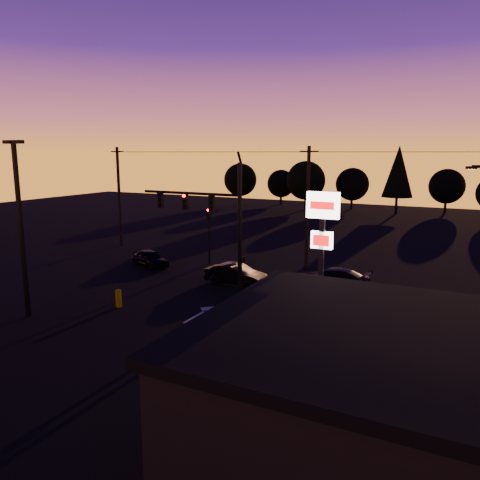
# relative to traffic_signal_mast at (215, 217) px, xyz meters

# --- Properties ---
(ground) EXTENTS (120.00, 120.00, 0.00)m
(ground) POSITION_rel_traffic_signal_mast_xyz_m (0.10, -3.99, -4.94)
(ground) COLOR black
(ground) RESTS_ON ground
(lane_arrow) EXTENTS (1.20, 3.10, 0.01)m
(lane_arrow) POSITION_rel_traffic_signal_mast_xyz_m (0.60, -2.33, -4.93)
(lane_arrow) COLOR beige
(lane_arrow) RESTS_ON ground
(traffic_signal_mast) EXTENTS (6.79, 0.52, 8.58)m
(traffic_signal_mast) POSITION_rel_traffic_signal_mast_xyz_m (0.00, 0.00, 0.00)
(traffic_signal_mast) COLOR black
(traffic_signal_mast) RESTS_ON ground
(secondary_signal) EXTENTS (0.30, 0.31, 4.35)m
(secondary_signal) POSITION_rel_traffic_signal_mast_xyz_m (-4.90, 7.49, -2.07)
(secondary_signal) COLOR black
(secondary_signal) RESTS_ON ground
(parking_lot_light) EXTENTS (1.25, 0.30, 9.14)m
(parking_lot_light) POSITION_rel_traffic_signal_mast_xyz_m (-7.40, -6.99, 0.33)
(parking_lot_light) COLOR black
(parking_lot_light) RESTS_ON ground
(pylon_sign) EXTENTS (1.50, 0.28, 6.80)m
(pylon_sign) POSITION_rel_traffic_signal_mast_xyz_m (7.10, -2.49, -0.02)
(pylon_sign) COLOR black
(pylon_sign) RESTS_ON ground
(utility_pole_0) EXTENTS (1.40, 0.26, 9.00)m
(utility_pole_0) POSITION_rel_traffic_signal_mast_xyz_m (-15.90, 10.01, -0.34)
(utility_pole_0) COLOR black
(utility_pole_0) RESTS_ON ground
(utility_pole_1) EXTENTS (1.40, 0.26, 9.00)m
(utility_pole_1) POSITION_rel_traffic_signal_mast_xyz_m (2.10, 10.01, -0.34)
(utility_pole_1) COLOR black
(utility_pole_1) RESTS_ON ground
(power_wires) EXTENTS (36.00, 1.22, 0.07)m
(power_wires) POSITION_rel_traffic_signal_mast_xyz_m (2.10, 10.01, 3.63)
(power_wires) COLOR black
(power_wires) RESTS_ON ground
(store_building) EXTENTS (12.40, 8.40, 4.25)m
(store_building) POSITION_rel_traffic_signal_mast_xyz_m (13.10, -11.49, -2.78)
(store_building) COLOR black
(store_building) RESTS_ON ground
(bollard) EXTENTS (0.33, 0.33, 0.98)m
(bollard) POSITION_rel_traffic_signal_mast_xyz_m (-4.17, -3.64, -4.44)
(bollard) COLOR #A9A100
(bollard) RESTS_ON ground
(tree_0) EXTENTS (5.36, 5.36, 6.74)m
(tree_0) POSITION_rel_traffic_signal_mast_xyz_m (-21.90, 46.01, -0.88)
(tree_0) COLOR black
(tree_0) RESTS_ON ground
(tree_1) EXTENTS (4.54, 4.54, 5.71)m
(tree_1) POSITION_rel_traffic_signal_mast_xyz_m (-15.90, 49.01, -1.50)
(tree_1) COLOR black
(tree_1) RESTS_ON ground
(tree_2) EXTENTS (5.77, 5.78, 7.26)m
(tree_2) POSITION_rel_traffic_signal_mast_xyz_m (-9.90, 44.01, -0.57)
(tree_2) COLOR black
(tree_2) RESTS_ON ground
(tree_3) EXTENTS (4.95, 4.95, 6.22)m
(tree_3) POSITION_rel_traffic_signal_mast_xyz_m (-3.90, 48.01, -1.19)
(tree_3) COLOR black
(tree_3) RESTS_ON ground
(tree_4) EXTENTS (4.18, 4.18, 9.50)m
(tree_4) POSITION_rel_traffic_signal_mast_xyz_m (3.10, 45.01, 0.99)
(tree_4) COLOR black
(tree_4) RESTS_ON ground
(tree_5) EXTENTS (4.95, 4.95, 6.22)m
(tree_5) POSITION_rel_traffic_signal_mast_xyz_m (9.10, 50.01, -1.19)
(tree_5) COLOR black
(tree_5) RESTS_ON ground
(car_left) EXTENTS (3.91, 2.67, 1.24)m
(car_left) POSITION_rel_traffic_signal_mast_xyz_m (-8.52, 4.80, -4.32)
(car_left) COLOR black
(car_left) RESTS_ON ground
(car_mid) EXTENTS (4.25, 1.67, 1.38)m
(car_mid) POSITION_rel_traffic_signal_mast_xyz_m (-0.37, 3.31, -4.25)
(car_mid) COLOR black
(car_mid) RESTS_ON ground
(car_right) EXTENTS (4.90, 2.21, 1.39)m
(car_right) POSITION_rel_traffic_signal_mast_xyz_m (5.46, 5.10, -4.24)
(car_right) COLOR black
(car_right) RESTS_ON ground
(suv_parked) EXTENTS (4.04, 5.24, 1.32)m
(suv_parked) POSITION_rel_traffic_signal_mast_xyz_m (8.47, -7.94, -4.28)
(suv_parked) COLOR black
(suv_parked) RESTS_ON ground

